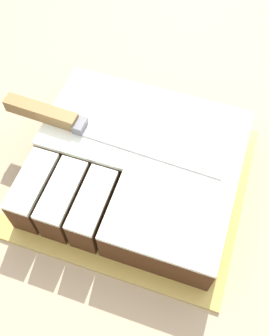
# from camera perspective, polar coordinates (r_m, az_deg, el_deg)

# --- Properties ---
(ground_plane) EXTENTS (8.00, 8.00, 0.00)m
(ground_plane) POSITION_cam_1_polar(r_m,az_deg,el_deg) (1.54, 0.50, -15.71)
(ground_plane) COLOR #7F705B
(countertop) EXTENTS (1.40, 1.10, 0.92)m
(countertop) POSITION_cam_1_polar(r_m,az_deg,el_deg) (1.10, 0.69, -9.46)
(countertop) COLOR tan
(countertop) RESTS_ON ground_plane
(cake_board) EXTENTS (0.35, 0.32, 0.01)m
(cake_board) POSITION_cam_1_polar(r_m,az_deg,el_deg) (0.65, 0.00, -1.80)
(cake_board) COLOR gold
(cake_board) RESTS_ON countertop
(cake) EXTENTS (0.31, 0.28, 0.07)m
(cake) POSITION_cam_1_polar(r_m,az_deg,el_deg) (0.61, 0.38, 0.14)
(cake) COLOR #472814
(cake) RESTS_ON cake_board
(knife) EXTENTS (0.35, 0.04, 0.02)m
(knife) POSITION_cam_1_polar(r_m,az_deg,el_deg) (0.62, -9.92, 6.79)
(knife) COLOR silver
(knife) RESTS_ON cake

